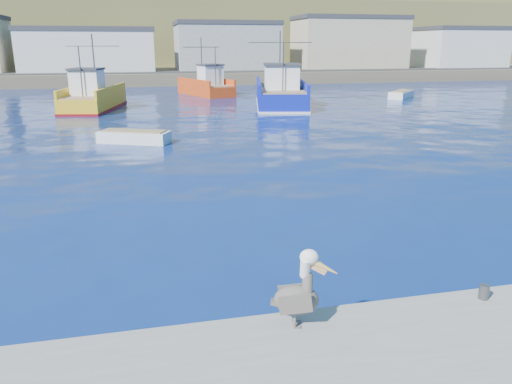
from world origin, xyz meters
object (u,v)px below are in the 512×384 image
at_px(boat_orange, 207,86).
at_px(trawler_blue, 280,94).
at_px(skiff_far, 401,95).
at_px(pelican, 299,293).
at_px(skiff_mid, 134,138).
at_px(trawler_yellow_b, 93,98).

bearing_deg(boat_orange, trawler_blue, -65.65).
xyz_separation_m(trawler_blue, skiff_far, (14.13, 3.74, -0.78)).
bearing_deg(pelican, skiff_far, 59.08).
xyz_separation_m(trawler_blue, skiff_mid, (-12.89, -15.19, -0.80)).
relative_size(trawler_blue, skiff_mid, 3.01).
bearing_deg(trawler_yellow_b, trawler_blue, -4.41).
xyz_separation_m(skiff_mid, skiff_far, (27.02, 18.93, 0.02)).
xyz_separation_m(trawler_blue, pelican, (-9.93, -36.43, 0.05)).
xyz_separation_m(boat_orange, skiff_mid, (-7.73, -26.59, -0.75)).
height_order(trawler_blue, boat_orange, trawler_blue).
xyz_separation_m(boat_orange, skiff_far, (19.29, -7.67, -0.73)).
bearing_deg(trawler_yellow_b, skiff_mid, -78.18).
relative_size(skiff_mid, skiff_far, 1.02).
xyz_separation_m(boat_orange, pelican, (-4.77, -47.84, 0.10)).
height_order(trawler_yellow_b, boat_orange, trawler_yellow_b).
relative_size(boat_orange, skiff_mid, 2.10).
relative_size(trawler_blue, boat_orange, 1.43).
bearing_deg(pelican, boat_orange, 84.31).
distance_m(boat_orange, skiff_far, 20.77).
bearing_deg(skiff_mid, boat_orange, 73.79).
bearing_deg(trawler_yellow_b, boat_orange, 42.24).
distance_m(trawler_blue, skiff_mid, 19.94).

